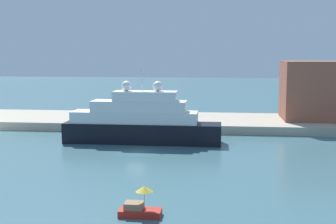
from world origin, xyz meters
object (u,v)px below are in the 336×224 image
at_px(parked_car, 101,115).
at_px(person_figure, 118,116).
at_px(harbor_building, 330,90).
at_px(mooring_bollard, 192,123).
at_px(large_yacht, 140,122).
at_px(small_motorboat, 140,207).

height_order(parked_car, person_figure, person_figure).
height_order(harbor_building, person_figure, harbor_building).
bearing_deg(mooring_bollard, harbor_building, 19.83).
distance_m(large_yacht, parked_car, 18.92).
distance_m(parked_car, person_figure, 4.63).
relative_size(parked_car, mooring_bollard, 6.71).
relative_size(large_yacht, small_motorboat, 6.74).
bearing_deg(large_yacht, harbor_building, 30.22).
height_order(small_motorboat, person_figure, person_figure).
bearing_deg(parked_car, large_yacht, -55.97).
height_order(large_yacht, parked_car, large_yacht).
bearing_deg(large_yacht, person_figure, 116.68).
bearing_deg(harbor_building, small_motorboat, -117.73).
bearing_deg(parked_car, mooring_bollard, -17.50).
distance_m(large_yacht, harbor_building, 38.21).
bearing_deg(harbor_building, mooring_bollard, -160.17).
bearing_deg(small_motorboat, large_yacht, 99.90).
bearing_deg(person_figure, mooring_bollard, -12.95).
relative_size(harbor_building, parked_car, 4.26).
xyz_separation_m(harbor_building, person_figure, (-39.50, -5.93, -4.66)).
height_order(large_yacht, harbor_building, harbor_building).
height_order(small_motorboat, mooring_bollard, small_motorboat).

